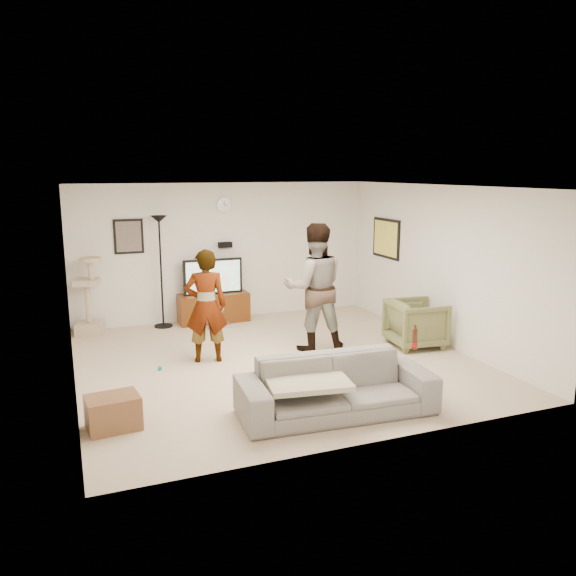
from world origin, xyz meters
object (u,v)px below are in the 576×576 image
object	(u,v)px
sofa	(336,387)
tv	(213,276)
tv_stand	(214,308)
floor_lamp	(161,272)
person_right	(314,288)
beer_bottle	(415,339)
armchair	(416,323)
person_left	(206,306)
side_table	(113,412)
cat_tree	(88,296)

from	to	relation	value
sofa	tv	bearing A→B (deg)	97.90
tv_stand	floor_lamp	distance (m)	1.16
person_right	sofa	xyz separation A→B (m)	(-0.74, -2.29, -0.65)
beer_bottle	armchair	world-z (taller)	beer_bottle
tv_stand	person_left	world-z (taller)	person_left
sofa	armchair	xyz separation A→B (m)	(2.30, 1.86, 0.04)
tv	floor_lamp	xyz separation A→B (m)	(-0.92, 0.00, 0.13)
person_right	side_table	size ratio (longest dim) A/B	3.57
floor_lamp	armchair	distance (m)	4.41
cat_tree	person_left	distance (m)	2.61
person_left	armchair	bearing A→B (deg)	-177.24
sofa	armchair	world-z (taller)	armchair
beer_bottle	person_left	bearing A→B (deg)	129.48
cat_tree	person_right	distance (m)	3.87
tv_stand	person_left	xyz separation A→B (m)	(-0.64, -2.12, 0.56)
tv	cat_tree	size ratio (longest dim) A/B	0.81
tv	beer_bottle	distance (m)	4.66
tv	beer_bottle	world-z (taller)	tv
cat_tree	armchair	size ratio (longest dim) A/B	1.63
person_right	sofa	distance (m)	2.49
tv_stand	floor_lamp	size ratio (longest dim) A/B	0.65
person_left	cat_tree	bearing A→B (deg)	-42.84
tv	cat_tree	bearing A→B (deg)	-179.87
tv	floor_lamp	bearing A→B (deg)	179.76
person_left	side_table	size ratio (longest dim) A/B	3.00
beer_bottle	side_table	xyz separation A→B (m)	(-3.41, 0.52, -0.59)
tv	cat_tree	distance (m)	2.16
tv_stand	armchair	xyz separation A→B (m)	(2.59, -2.61, 0.10)
beer_bottle	sofa	bearing A→B (deg)	180.00
person_left	side_table	world-z (taller)	person_left
tv_stand	person_right	distance (m)	2.52
tv	beer_bottle	bearing A→B (deg)	-73.76
tv_stand	tv	size ratio (longest dim) A/B	1.18
tv_stand	person_left	size ratio (longest dim) A/B	0.77
cat_tree	side_table	xyz separation A→B (m)	(0.04, -3.94, -0.48)
side_table	person_right	bearing A→B (deg)	29.36
tv_stand	sofa	distance (m)	4.48
sofa	side_table	world-z (taller)	sofa
tv_stand	person_right	xyz separation A→B (m)	(1.03, -2.18, 0.71)
person_right	floor_lamp	bearing A→B (deg)	-36.69
person_right	side_table	bearing A→B (deg)	41.05
cat_tree	sofa	world-z (taller)	cat_tree
sofa	beer_bottle	distance (m)	1.11
tv_stand	person_right	size ratio (longest dim) A/B	0.65
tv_stand	floor_lamp	xyz separation A→B (m)	(-0.92, 0.00, 0.72)
person_left	person_right	xyz separation A→B (m)	(1.66, -0.07, 0.16)
sofa	beer_bottle	size ratio (longest dim) A/B	8.85
tv_stand	beer_bottle	size ratio (longest dim) A/B	5.06
tv	side_table	distance (m)	4.52
tv	person_left	distance (m)	2.21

